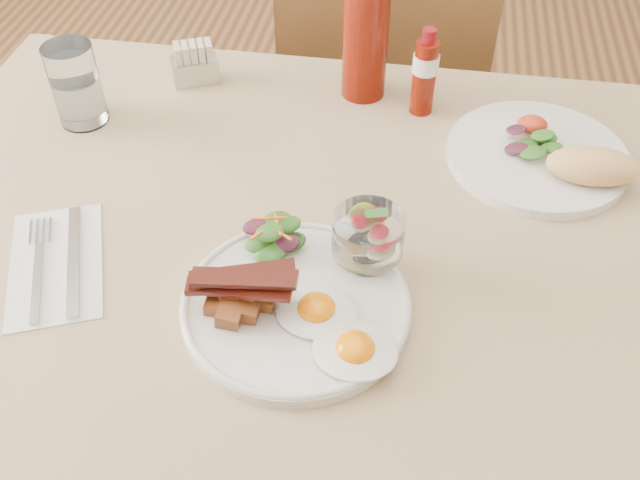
% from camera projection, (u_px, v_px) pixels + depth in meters
% --- Properties ---
extents(table, '(1.33, 0.88, 0.75)m').
position_uv_depth(table, '(344.00, 274.00, 1.04)').
color(table, brown).
rests_on(table, ground).
extents(chair_far, '(0.42, 0.42, 0.93)m').
position_uv_depth(chair_far, '(382.00, 101.00, 1.60)').
color(chair_far, brown).
rests_on(chair_far, ground).
extents(main_plate, '(0.28, 0.28, 0.02)m').
position_uv_depth(main_plate, '(296.00, 306.00, 0.87)').
color(main_plate, silver).
rests_on(main_plate, table).
extents(fried_eggs, '(0.16, 0.15, 0.03)m').
position_uv_depth(fried_eggs, '(335.00, 329.00, 0.82)').
color(fried_eggs, white).
rests_on(fried_eggs, main_plate).
extents(bacon_potato_pile, '(0.14, 0.08, 0.06)m').
position_uv_depth(bacon_potato_pile, '(239.00, 293.00, 0.83)').
color(bacon_potato_pile, brown).
rests_on(bacon_potato_pile, main_plate).
extents(side_salad, '(0.09, 0.08, 0.04)m').
position_uv_depth(side_salad, '(274.00, 238.00, 0.91)').
color(side_salad, '#1D4512').
rests_on(side_salad, main_plate).
extents(fruit_cup, '(0.09, 0.09, 0.09)m').
position_uv_depth(fruit_cup, '(368.00, 235.00, 0.87)').
color(fruit_cup, white).
rests_on(fruit_cup, main_plate).
extents(second_plate, '(0.28, 0.27, 0.07)m').
position_uv_depth(second_plate, '(550.00, 157.00, 1.06)').
color(second_plate, silver).
rests_on(second_plate, table).
extents(ketchup_bottle, '(0.09, 0.09, 0.22)m').
position_uv_depth(ketchup_bottle, '(365.00, 38.00, 1.14)').
color(ketchup_bottle, '#5D0F05').
rests_on(ketchup_bottle, table).
extents(hot_sauce_bottle, '(0.05, 0.05, 0.15)m').
position_uv_depth(hot_sauce_bottle, '(425.00, 73.00, 1.13)').
color(hot_sauce_bottle, '#5D0F05').
rests_on(hot_sauce_bottle, table).
extents(sugar_caddy, '(0.09, 0.07, 0.07)m').
position_uv_depth(sugar_caddy, '(195.00, 65.00, 1.22)').
color(sugar_caddy, '#B6B6BB').
rests_on(sugar_caddy, table).
extents(water_glass, '(0.08, 0.08, 0.13)m').
position_uv_depth(water_glass, '(77.00, 89.00, 1.12)').
color(water_glass, white).
rests_on(water_glass, table).
extents(napkin_cutlery, '(0.19, 0.24, 0.01)m').
position_uv_depth(napkin_cutlery, '(57.00, 263.00, 0.93)').
color(napkin_cutlery, white).
rests_on(napkin_cutlery, table).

